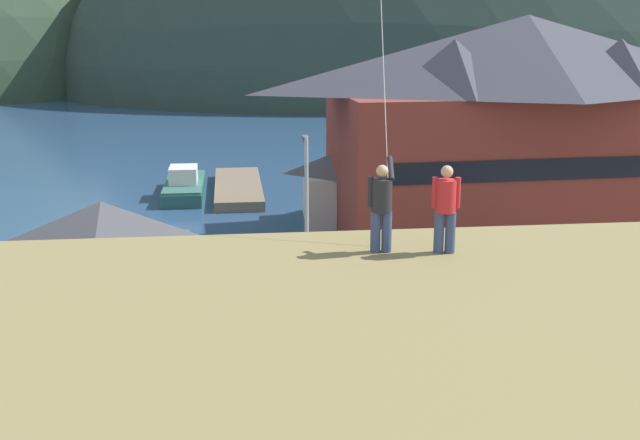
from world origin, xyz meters
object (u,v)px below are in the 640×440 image
(parked_car_back_row_left, at_px, (535,312))
(person_companion, at_px, (446,206))
(storage_shed_near_lot, at_px, (105,265))
(parking_light_pole, at_px, (306,209))
(parked_car_mid_row_near, at_px, (288,392))
(parked_car_front_row_end, at_px, (293,325))
(person_kite_flyer, at_px, (381,205))
(storage_shed_waterside, at_px, (350,183))
(harbor_lodge, at_px, (523,118))
(parked_car_mid_row_center, at_px, (554,368))
(moored_boat_wharfside, at_px, (184,186))
(parked_car_lone_by_shed, at_px, (63,381))
(wharf_dock, at_px, (238,188))

(parked_car_back_row_left, bearing_deg, person_companion, -119.81)
(storage_shed_near_lot, xyz_separation_m, parking_light_pole, (7.99, 2.18, 1.48))
(parked_car_mid_row_near, relative_size, parking_light_pole, 0.61)
(parked_car_front_row_end, height_order, person_kite_flyer, person_kite_flyer)
(storage_shed_waterside, height_order, parked_car_front_row_end, storage_shed_waterside)
(harbor_lodge, bearing_deg, parked_car_mid_row_center, -107.13)
(person_companion, bearing_deg, parked_car_mid_row_near, 110.38)
(parking_light_pole, xyz_separation_m, person_kite_flyer, (-0.23, -17.22, 4.18))
(parked_car_mid_row_center, bearing_deg, person_kite_flyer, -133.49)
(parked_car_mid_row_near, height_order, parked_car_mid_row_center, same)
(parked_car_mid_row_center, distance_m, parked_car_back_row_left, 4.99)
(parked_car_back_row_left, bearing_deg, moored_boat_wharfside, 118.34)
(person_companion, bearing_deg, storage_shed_waterside, 84.60)
(parking_light_pole, relative_size, person_kite_flyer, 3.81)
(parked_car_front_row_end, relative_size, person_companion, 2.50)
(harbor_lodge, height_order, parked_car_back_row_left, harbor_lodge)
(harbor_lodge, height_order, parking_light_pole, harbor_lodge)
(person_companion, bearing_deg, parked_car_front_row_end, 99.24)
(person_kite_flyer, relative_size, person_companion, 1.07)
(parked_car_mid_row_center, bearing_deg, storage_shed_near_lot, 153.44)
(parked_car_front_row_end, relative_size, parked_car_lone_by_shed, 1.02)
(wharf_dock, xyz_separation_m, parked_car_back_row_left, (10.78, -27.44, 0.71))
(storage_shed_waterside, relative_size, parked_car_mid_row_center, 1.36)
(parked_car_front_row_end, height_order, person_companion, person_companion)
(wharf_dock, distance_m, parked_car_lone_by_shed, 32.04)
(harbor_lodge, relative_size, parked_car_mid_row_center, 5.31)
(moored_boat_wharfside, height_order, parking_light_pole, parking_light_pole)
(wharf_dock, height_order, person_kite_flyer, person_kite_flyer)
(moored_boat_wharfside, xyz_separation_m, parked_car_front_row_end, (5.21, -26.99, 0.34))
(parked_car_mid_row_center, bearing_deg, storage_shed_waterside, 97.32)
(moored_boat_wharfside, xyz_separation_m, person_kite_flyer, (6.00, -39.18, 7.63))
(parked_car_back_row_left, xyz_separation_m, person_kite_flyer, (-8.45, -12.40, 7.29))
(parked_car_mid_row_center, bearing_deg, harbor_lodge, 72.87)
(storage_shed_waterside, xyz_separation_m, moored_boat_wharfside, (-10.17, 8.21, -1.66))
(parked_car_back_row_left, bearing_deg, parked_car_lone_by_shed, -166.32)
(storage_shed_waterside, bearing_deg, parked_car_mid_row_center, -82.68)
(harbor_lodge, relative_size, person_companion, 12.94)
(parked_car_lone_by_shed, relative_size, parking_light_pole, 0.60)
(person_kite_flyer, bearing_deg, moored_boat_wharfside, 98.70)
(parking_light_pole, bearing_deg, parked_car_mid_row_near, -98.77)
(moored_boat_wharfside, bearing_deg, harbor_lodge, -29.43)
(storage_shed_near_lot, bearing_deg, parked_car_front_row_end, -22.20)
(storage_shed_waterside, height_order, parked_car_back_row_left, storage_shed_waterside)
(parking_light_pole, height_order, person_companion, person_companion)
(harbor_lodge, distance_m, parked_car_back_row_left, 17.41)
(wharf_dock, relative_size, parked_car_front_row_end, 2.75)
(storage_shed_waterside, distance_m, parked_car_lone_by_shed, 25.81)
(storage_shed_near_lot, distance_m, parked_car_lone_by_shed, 6.90)
(storage_shed_waterside, bearing_deg, moored_boat_wharfside, 141.09)
(parked_car_mid_row_near, distance_m, person_kite_flyer, 10.07)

